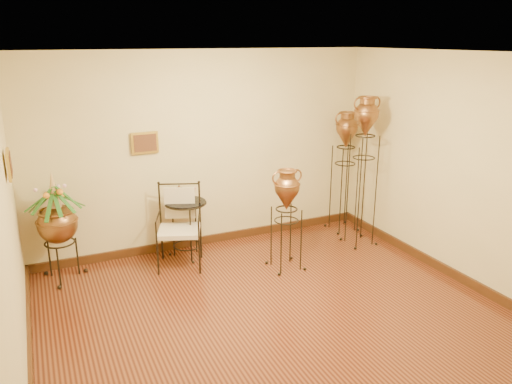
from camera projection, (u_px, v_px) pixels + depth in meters
name	position (u px, v px, depth m)	size (l,w,h in m)	color
ground	(285.00, 326.00, 5.31)	(5.00, 5.00, 0.00)	brown
room_shell	(287.00, 169.00, 4.80)	(5.02, 5.02, 2.81)	beige
amphora_tall	(363.00, 170.00, 7.15)	(0.49, 0.49, 2.20)	black
amphora_mid	(345.00, 171.00, 7.74)	(0.54, 0.54, 1.90)	black
amphora_short	(286.00, 219.00, 6.48)	(0.53, 0.53, 1.37)	black
planter_urn	(57.00, 219.00, 6.13)	(0.91, 0.91, 1.44)	black
armchair	(179.00, 228.00, 6.55)	(0.78, 0.75, 1.10)	black
side_table	(187.00, 228.00, 6.89)	(0.62, 0.62, 1.02)	black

